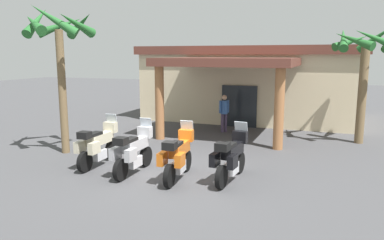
{
  "coord_description": "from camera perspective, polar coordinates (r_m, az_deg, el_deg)",
  "views": [
    {
      "loc": [
        4.32,
        -9.96,
        3.6
      ],
      "look_at": [
        -0.51,
        2.9,
        1.2
      ],
      "focal_mm": 34.83,
      "sensor_mm": 36.0,
      "label": 1
    }
  ],
  "objects": [
    {
      "name": "ground_plane",
      "position": [
        11.44,
        -2.76,
        -8.45
      ],
      "size": [
        80.0,
        80.0,
        0.0
      ],
      "primitive_type": "plane",
      "color": "#424244"
    },
    {
      "name": "pedestrian",
      "position": [
        17.56,
        4.95,
        1.45
      ],
      "size": [
        0.39,
        0.41,
        1.77
      ],
      "rotation": [
        0.0,
        0.0,
        5.54
      ],
      "color": "#3F334C",
      "rests_on": "ground_plane"
    },
    {
      "name": "motorcycle_cream",
      "position": [
        12.59,
        -14.2,
        -3.73
      ],
      "size": [
        0.71,
        2.21,
        1.61
      ],
      "rotation": [
        0.0,
        0.0,
        1.59
      ],
      "color": "black",
      "rests_on": "ground_plane"
    },
    {
      "name": "motorcycle_silver",
      "position": [
        11.56,
        -8.99,
        -4.76
      ],
      "size": [
        0.7,
        2.21,
        1.61
      ],
      "rotation": [
        0.0,
        0.0,
        1.57
      ],
      "color": "black",
      "rests_on": "ground_plane"
    },
    {
      "name": "palm_tree_near_portico",
      "position": [
        16.58,
        24.88,
        9.15
      ],
      "size": [
        2.55,
        2.7,
        4.95
      ],
      "color": "brown",
      "rests_on": "ground_plane"
    },
    {
      "name": "motorcycle_black",
      "position": [
        10.82,
        5.98,
        -5.71
      ],
      "size": [
        0.74,
        2.21,
        1.61
      ],
      "rotation": [
        0.0,
        0.0,
        1.48
      ],
      "color": "black",
      "rests_on": "ground_plane"
    },
    {
      "name": "palm_tree_roadside",
      "position": [
        14.33,
        -19.8,
        11.62
      ],
      "size": [
        2.46,
        2.6,
        5.43
      ],
      "color": "brown",
      "rests_on": "ground_plane"
    },
    {
      "name": "motorcycle_orange",
      "position": [
        10.92,
        -2.15,
        -5.52
      ],
      "size": [
        0.73,
        2.21,
        1.61
      ],
      "rotation": [
        0.0,
        0.0,
        1.64
      ],
      "color": "black",
      "rests_on": "ground_plane"
    },
    {
      "name": "motel_building",
      "position": [
        22.08,
        9.33,
        5.84
      ],
      "size": [
        11.87,
        11.51,
        4.07
      ],
      "rotation": [
        0.0,
        0.0,
        -0.01
      ],
      "color": "beige",
      "rests_on": "ground_plane"
    }
  ]
}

